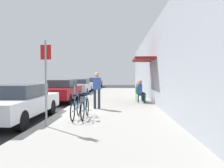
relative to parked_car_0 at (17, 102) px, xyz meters
The scene contains 17 objects.
ground_plane 1.98m from the parked_car_0, 53.48° to the left, with size 60.00×60.00×0.00m, color #2D2D30.
sidewalk_slab 4.88m from the parked_car_0, 46.13° to the left, with size 4.50×32.00×0.12m, color #9E9B93.
building_facade 6.91m from the parked_car_0, 31.33° to the left, with size 1.40×32.00×4.55m.
parked_car_0 is the anchor object (origin of this frame).
parked_car_1 5.88m from the parked_car_0, 90.00° to the left, with size 1.80×4.40×1.41m.
parked_car_2 11.97m from the parked_car_0, 90.00° to the left, with size 1.80×4.40×1.35m.
parked_car_3 18.34m from the parked_car_0, 90.00° to the left, with size 1.80×4.40×1.32m.
parked_car_4 23.88m from the parked_car_0, 90.00° to the left, with size 1.80×4.40×1.40m.
parking_meter 2.99m from the parked_car_0, 58.75° to the left, with size 0.12×0.10×1.32m.
street_sign 2.16m from the parked_car_0, 39.78° to the right, with size 0.32×0.06×2.60m.
bicycle_0 2.46m from the parked_car_0, ahead, with size 0.46×1.71×0.90m.
bicycle_1 2.14m from the parked_car_0, ahead, with size 0.46×1.71×0.90m.
cafe_chair_0 6.79m from the parked_car_0, 44.11° to the left, with size 0.51×0.51×0.87m.
seated_patron_0 6.83m from the parked_car_0, 43.70° to the left, with size 0.47×0.42×1.29m.
cafe_chair_1 7.35m from the parked_car_0, 48.39° to the left, with size 0.56×0.56×0.87m.
seated_patron_1 7.40m from the parked_car_0, 48.16° to the left, with size 0.51×0.47×1.29m.
pedestrian_standing 3.58m from the parked_car_0, 41.94° to the left, with size 0.36×0.22×1.70m.
Camera 1 is at (2.65, -9.10, 1.66)m, focal length 34.38 mm.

